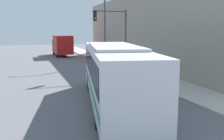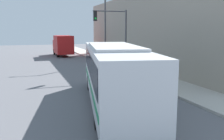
{
  "view_description": "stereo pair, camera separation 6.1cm",
  "coord_description": "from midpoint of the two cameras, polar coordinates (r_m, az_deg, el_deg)",
  "views": [
    {
      "loc": [
        -3.97,
        -9.89,
        3.97
      ],
      "look_at": [
        1.42,
        5.22,
        1.39
      ],
      "focal_mm": 40.0,
      "sensor_mm": 36.0,
      "label": 1
    },
    {
      "loc": [
        -3.91,
        -9.91,
        3.97
      ],
      "look_at": [
        1.42,
        5.22,
        1.39
      ],
      "focal_mm": 40.0,
      "sensor_mm": 36.0,
      "label": 2
    }
  ],
  "objects": [
    {
      "name": "ground_plane",
      "position": [
        11.37,
        1.99,
        -11.3
      ],
      "size": [
        120.0,
        120.0,
        0.0
      ],
      "primitive_type": "plane",
      "color": "slate"
    },
    {
      "name": "sidewalk",
      "position": [
        31.73,
        -1.35,
        2.09
      ],
      "size": [
        2.86,
        70.0,
        0.13
      ],
      "color": "#B7B2A8",
      "rests_on": "ground_plane"
    },
    {
      "name": "building_facade",
      "position": [
        29.8,
        9.17,
        8.94
      ],
      "size": [
        6.0,
        30.49,
        7.83
      ],
      "color": "#9E9384",
      "rests_on": "ground_plane"
    },
    {
      "name": "city_bus",
      "position": [
        13.05,
        0.16,
        -0.13
      ],
      "size": [
        4.64,
        11.56,
        3.21
      ],
      "rotation": [
        0.0,
        0.0,
        -0.2
      ],
      "color": "silver",
      "rests_on": "ground_plane"
    },
    {
      "name": "delivery_truck",
      "position": [
        39.2,
        -11.38,
        5.64
      ],
      "size": [
        2.39,
        6.6,
        3.12
      ],
      "color": "#B21919",
      "rests_on": "ground_plane"
    },
    {
      "name": "fire_hydrant",
      "position": [
        17.59,
        11.76,
        -2.3
      ],
      "size": [
        0.26,
        0.35,
        0.81
      ],
      "color": "gold",
      "rests_on": "sidewalk"
    },
    {
      "name": "traffic_light_pole",
      "position": [
        23.48,
        0.59,
        9.24
      ],
      "size": [
        3.28,
        0.35,
        5.68
      ],
      "color": "#47474C",
      "rests_on": "sidewalk"
    },
    {
      "name": "parking_meter",
      "position": [
        21.68,
        5.21,
        1.39
      ],
      "size": [
        0.14,
        0.14,
        1.36
      ],
      "color": "#47474C",
      "rests_on": "sidewalk"
    },
    {
      "name": "street_lamp",
      "position": [
        30.06,
        -2.35,
        10.46
      ],
      "size": [
        2.71,
        0.28,
        7.64
      ],
      "color": "#47474C",
      "rests_on": "sidewalk"
    }
  ]
}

